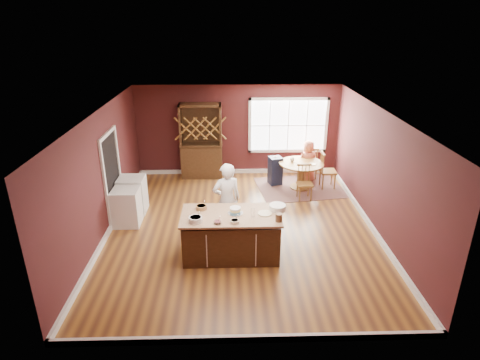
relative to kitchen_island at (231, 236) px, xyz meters
name	(u,v)px	position (x,y,z in m)	size (l,w,h in m)	color
room_shell	(241,173)	(0.24, 1.10, 0.91)	(7.00, 7.00, 7.00)	brown
window	(288,125)	(1.74, 4.57, 1.06)	(2.36, 0.10, 1.66)	white
doorway	(113,178)	(-2.73, 1.70, 0.59)	(0.08, 1.26, 2.13)	white
kitchen_island	(231,236)	(0.00, 0.00, 0.00)	(1.96, 1.03, 0.92)	#442B1A
dining_table	(301,170)	(1.98, 3.37, 0.10)	(1.23, 1.23, 0.75)	brown
baker	(227,201)	(-0.08, 0.79, 0.41)	(0.62, 0.41, 1.70)	silver
layer_cake	(235,211)	(0.09, 0.04, 0.54)	(0.31, 0.31, 0.12)	white
bowl_blue	(196,219)	(-0.67, -0.28, 0.53)	(0.26, 0.26, 0.10)	silver
bowl_yellow	(201,207)	(-0.59, 0.25, 0.52)	(0.22, 0.22, 0.08)	olive
bowl_pink	(217,222)	(-0.25, -0.37, 0.51)	(0.14, 0.14, 0.05)	silver
bowl_olive	(235,221)	(0.07, -0.35, 0.51)	(0.17, 0.17, 0.06)	#F3EBBF
drinking_glass	(253,213)	(0.42, -0.10, 0.56)	(0.08, 0.08, 0.16)	silver
dinner_plate	(265,213)	(0.67, 0.01, 0.49)	(0.28, 0.28, 0.02)	#FFFACA
white_tub	(277,207)	(0.93, 0.17, 0.54)	(0.33, 0.33, 0.11)	white
stoneware_crock	(279,217)	(0.90, -0.30, 0.56)	(0.13, 0.13, 0.16)	brown
rug	(300,187)	(1.98, 3.37, -0.43)	(2.33, 1.80, 0.01)	brown
chair_east	(328,170)	(2.74, 3.39, 0.09)	(0.44, 0.42, 1.06)	brown
chair_south	(305,183)	(1.95, 2.61, 0.04)	(0.40, 0.38, 0.95)	olive
chair_north	(310,162)	(2.38, 4.10, 0.06)	(0.42, 0.40, 0.99)	brown
seated_woman	(308,161)	(2.26, 3.87, 0.17)	(0.60, 0.39, 1.23)	#BF6349
high_chair	(275,170)	(1.29, 3.67, -0.01)	(0.34, 0.34, 0.85)	black
toddler	(273,157)	(1.23, 3.72, 0.37)	(0.18, 0.14, 0.26)	#8CA5BF
table_plate	(312,164)	(2.25, 3.24, 0.32)	(0.20, 0.20, 0.02)	beige
table_cup	(292,160)	(1.73, 3.48, 0.36)	(0.13, 0.13, 0.10)	silver
hutch	(201,141)	(-0.84, 4.32, 0.67)	(1.21, 0.50, 2.21)	#392113
washer	(127,207)	(-2.40, 1.38, -0.01)	(0.60, 0.58, 0.87)	silver
dryer	(133,195)	(-2.40, 2.02, 0.01)	(0.62, 0.60, 0.90)	white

